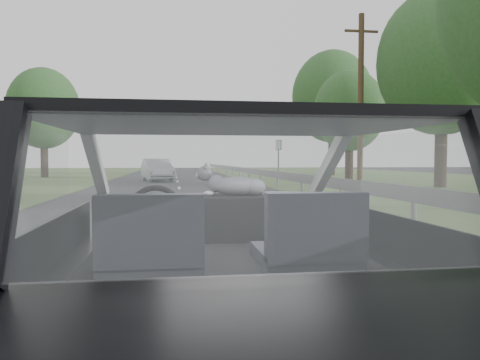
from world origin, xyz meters
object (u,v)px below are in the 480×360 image
object	(u,v)px
subject_car	(226,253)
other_car	(157,170)
cat	(237,185)
utility_pole	(361,101)
highway_sign	(278,161)

from	to	relation	value
subject_car	other_car	size ratio (longest dim) A/B	1.00
cat	utility_pole	distance (m)	19.16
cat	utility_pole	xyz separation A→B (m)	(8.06, 17.15, 2.84)
cat	highway_sign	distance (m)	23.94
utility_pole	subject_car	bearing A→B (deg)	-114.79
highway_sign	utility_pole	size ratio (longest dim) A/B	0.30
highway_sign	cat	bearing A→B (deg)	-110.34
highway_sign	subject_car	bearing A→B (deg)	-110.34
cat	highway_sign	size ratio (longest dim) A/B	0.21
cat	utility_pole	size ratio (longest dim) A/B	0.06
subject_car	cat	distance (m)	0.73
utility_pole	cat	bearing A→B (deg)	-115.16
cat	highway_sign	xyz separation A→B (m)	(5.65, 23.26, 0.12)
cat	highway_sign	world-z (taller)	highway_sign
subject_car	other_car	distance (m)	24.98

